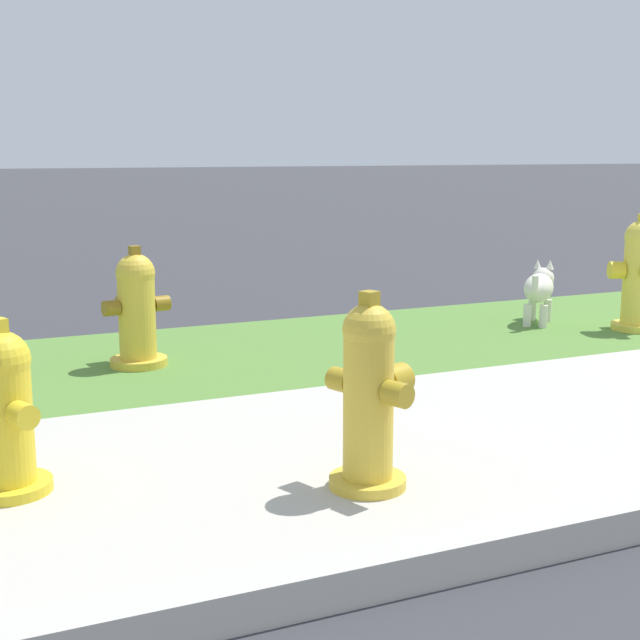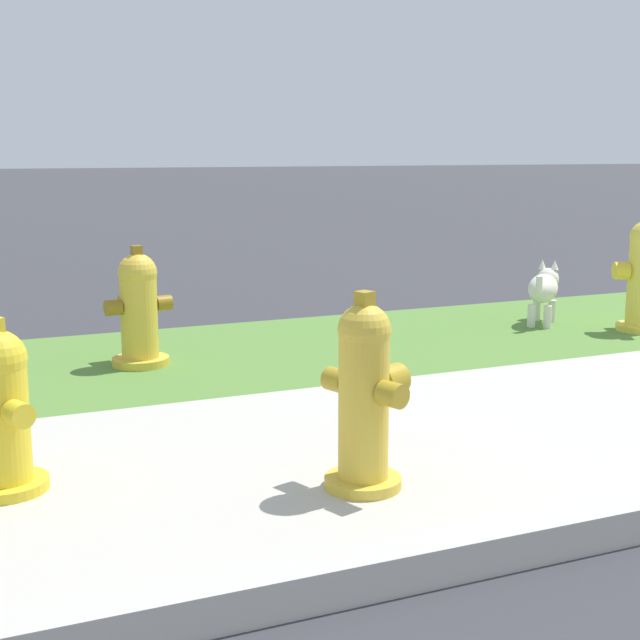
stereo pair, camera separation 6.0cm
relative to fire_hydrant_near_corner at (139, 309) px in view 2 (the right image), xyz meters
The scene contains 3 objects.
fire_hydrant_near_corner is the anchor object (origin of this frame).
fire_hydrant_at_driveway 2.29m from the fire_hydrant_near_corner, 81.03° to the right, with size 0.35×0.37×0.75m.
small_white_dog 2.96m from the fire_hydrant_near_corner, ahead, with size 0.47×0.47×0.45m.
Camera 2 is at (-7.52, -3.20, 1.24)m, focal length 50.00 mm.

